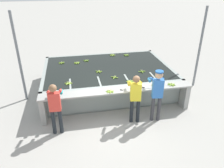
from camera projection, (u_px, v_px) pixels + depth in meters
The scene contains 23 objects.
ground_plane at pixel (119, 117), 7.14m from camera, with size 80.00×80.00×0.00m, color #A3A099.
wash_tank at pixel (107, 78), 8.85m from camera, with size 4.94×3.47×0.91m.
work_ledge at pixel (118, 97), 7.05m from camera, with size 4.94×0.45×0.91m.
worker_0 at pixel (55, 105), 6.06m from camera, with size 0.43×0.72×1.58m.
worker_1 at pixel (135, 95), 6.56m from camera, with size 0.48×0.74×1.59m.
worker_2 at pixel (157, 91), 6.58m from camera, with size 0.48×0.74×1.70m.
banana_bunch_floating_0 at pixel (99, 72), 8.22m from camera, with size 0.26×0.28×0.08m.
banana_bunch_floating_1 at pixel (130, 81), 7.45m from camera, with size 0.28×0.28×0.08m.
banana_bunch_floating_2 at pixel (126, 55), 9.95m from camera, with size 0.28×0.28×0.08m.
banana_bunch_floating_3 at pixel (112, 55), 9.95m from camera, with size 0.28×0.28×0.08m.
banana_bunch_floating_4 at pixel (68, 83), 7.32m from camera, with size 0.28×0.28×0.08m.
banana_bunch_floating_5 at pixel (86, 60), 9.30m from camera, with size 0.28×0.27×0.08m.
banana_bunch_floating_6 at pixel (77, 63), 9.05m from camera, with size 0.28×0.28×0.08m.
banana_bunch_floating_7 at pixel (142, 71), 8.23m from camera, with size 0.28×0.28×0.08m.
banana_bunch_floating_8 at pixel (114, 77), 7.75m from camera, with size 0.26×0.26×0.08m.
banana_bunch_floating_9 at pixel (62, 63), 9.06m from camera, with size 0.27×0.28×0.08m.
banana_bunch_ledge_0 at pixel (155, 85), 7.21m from camera, with size 0.28×0.28×0.08m.
banana_bunch_ledge_1 at pixel (110, 91), 6.79m from camera, with size 0.28×0.28×0.08m.
banana_bunch_ledge_2 at pixel (172, 84), 7.23m from camera, with size 0.28×0.28×0.08m.
knife_0 at pixel (124, 90), 6.88m from camera, with size 0.31×0.21×0.02m.
knife_1 at pixel (145, 88), 7.04m from camera, with size 0.33×0.18×0.02m.
support_post_left at pixel (19, 59), 7.51m from camera, with size 0.09×0.09×3.20m.
support_post_right at pixel (200, 49), 8.56m from camera, with size 0.09×0.09×3.20m.
Camera 1 is at (-1.40, -5.76, 4.14)m, focal length 35.00 mm.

